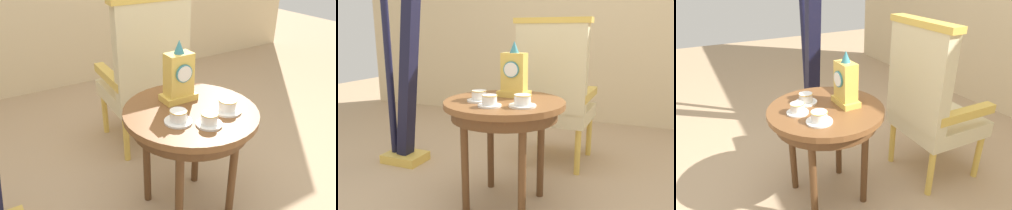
# 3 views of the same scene
# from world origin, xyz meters

# --- Properties ---
(ground_plane) EXTENTS (10.00, 10.00, 0.00)m
(ground_plane) POSITION_xyz_m (0.00, 0.00, 0.00)
(ground_plane) COLOR tan
(side_table) EXTENTS (0.70, 0.70, 0.65)m
(side_table) POSITION_xyz_m (-0.02, 0.04, 0.57)
(side_table) COLOR brown
(side_table) RESTS_ON ground
(teacup_left) EXTENTS (0.14, 0.14, 0.06)m
(teacup_left) POSITION_xyz_m (-0.15, -0.04, 0.68)
(teacup_left) COLOR white
(teacup_left) RESTS_ON side_table
(teacup_right) EXTENTS (0.13, 0.13, 0.06)m
(teacup_right) POSITION_xyz_m (-0.03, -0.14, 0.68)
(teacup_right) COLOR white
(teacup_right) RESTS_ON side_table
(teacup_center) EXTENTS (0.15, 0.15, 0.06)m
(teacup_center) POSITION_xyz_m (0.13, -0.08, 0.68)
(teacup_center) COLOR white
(teacup_center) RESTS_ON side_table
(mantel_clock) EXTENTS (0.19, 0.11, 0.34)m
(mantel_clock) POSITION_xyz_m (-0.01, 0.17, 0.79)
(mantel_clock) COLOR gold
(mantel_clock) RESTS_ON side_table
(armchair) EXTENTS (0.56, 0.55, 1.14)m
(armchair) POSITION_xyz_m (0.10, 0.76, 0.59)
(armchair) COLOR beige
(armchair) RESTS_ON ground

